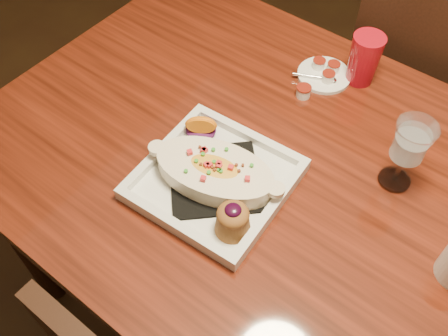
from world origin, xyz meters
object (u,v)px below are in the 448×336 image
Objects in this scene: table at (315,217)px; plate at (216,178)px; red_tumbler at (364,59)px; chair_far at (418,100)px; saucer at (324,73)px; goblet at (410,145)px.

plate is (-0.18, -0.12, 0.13)m from table.
red_tumbler is at bearing 76.95° from plate.
red_tumbler is at bearing 106.66° from table.
red_tumbler is (-0.10, 0.33, 0.16)m from table.
chair_far is 0.46m from saucer.
saucer is (-0.17, 0.29, 0.11)m from table.
plate is 0.37m from goblet.
saucer is at bearing 85.79° from plate.
table is at bearing -59.59° from saucer.
chair_far is 7.29× the size of saucer.
saucer is at bearing -148.93° from red_tumbler.
chair_far reaches higher than saucer.
plate is at bearing 76.83° from chair_far.
chair_far is at bearing 101.05° from goblet.
table is 0.65m from chair_far.
plate is at bearing -139.95° from goblet.
saucer reaches higher than table.
chair_far reaches higher than plate.
goblet is 0.30m from red_tumbler.
chair_far is 0.44m from red_tumbler.
red_tumbler reaches higher than table.
saucer is at bearing 63.17° from chair_far.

